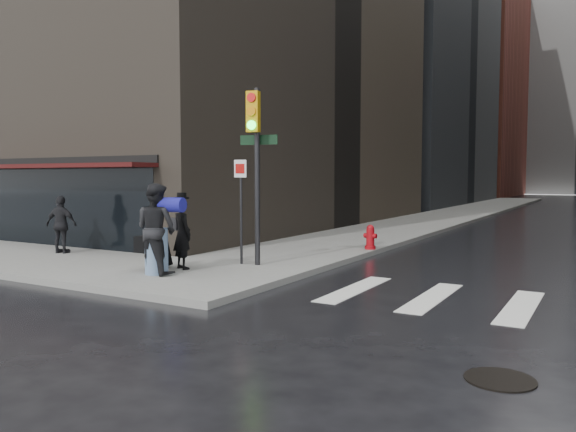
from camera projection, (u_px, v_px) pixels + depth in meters
name	position (u px, v px, depth m)	size (l,w,h in m)	color
ground	(192.00, 281.00, 12.50)	(140.00, 140.00, 0.00)	black
sidewalk_left	(465.00, 212.00, 35.83)	(4.00, 50.00, 0.15)	slate
crosswalk	(571.00, 312.00, 9.62)	(8.50, 3.00, 0.01)	silver
bldg_left_mid	(350.00, 14.00, 50.63)	(22.00, 24.00, 34.00)	slate
bldg_left_far	(425.00, 93.00, 71.65)	(22.00, 20.00, 26.00)	#5D261F
storefront	(56.00, 193.00, 17.50)	(8.40, 1.11, 2.83)	black
man_overcoat	(177.00, 236.00, 13.25)	(1.20, 0.82, 1.84)	black
man_jeans	(156.00, 229.00, 12.51)	(1.44, 0.81, 2.03)	black
man_greycoat	(61.00, 225.00, 15.95)	(1.03, 0.64, 1.64)	black
traffic_light	(254.00, 152.00, 13.60)	(1.07, 0.57, 4.32)	black
fire_hydrant	(370.00, 238.00, 16.85)	(0.42, 0.32, 0.74)	maroon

